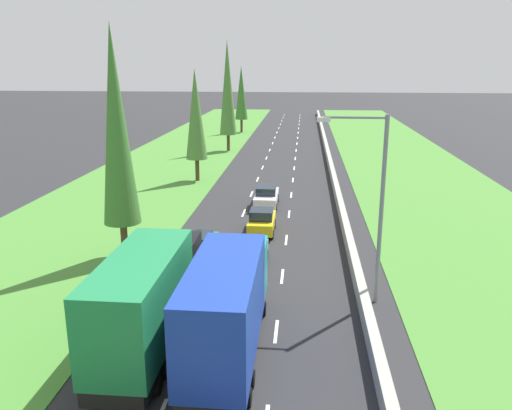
# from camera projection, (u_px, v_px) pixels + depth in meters

# --- Properties ---
(ground_plane) EXTENTS (300.00, 300.00, 0.00)m
(ground_plane) POSITION_uv_depth(u_px,v_px,m) (280.00, 163.00, 59.92)
(ground_plane) COLOR #28282B
(ground_plane) RESTS_ON ground
(grass_verge_left) EXTENTS (14.00, 140.00, 0.04)m
(grass_verge_left) POSITION_uv_depth(u_px,v_px,m) (172.00, 161.00, 61.05)
(grass_verge_left) COLOR #478433
(grass_verge_left) RESTS_ON ground
(grass_verge_right) EXTENTS (14.00, 140.00, 0.04)m
(grass_verge_right) POSITION_uv_depth(u_px,v_px,m) (406.00, 165.00, 58.64)
(grass_verge_right) COLOR #478433
(grass_verge_right) RESTS_ON ground
(median_barrier) EXTENTS (0.44, 120.00, 0.85)m
(median_barrier) POSITION_uv_depth(u_px,v_px,m) (329.00, 160.00, 59.30)
(median_barrier) COLOR #9E9B93
(median_barrier) RESTS_ON ground
(lane_markings) EXTENTS (3.64, 116.00, 0.01)m
(lane_markings) POSITION_uv_depth(u_px,v_px,m) (280.00, 163.00, 59.92)
(lane_markings) COLOR white
(lane_markings) RESTS_ON ground
(green_box_truck_left_lane) EXTENTS (2.46, 9.40, 4.18)m
(green_box_truck_left_lane) POSITION_uv_depth(u_px,v_px,m) (149.00, 297.00, 20.59)
(green_box_truck_left_lane) COLOR black
(green_box_truck_left_lane) RESTS_ON ground
(blue_box_truck_centre_lane) EXTENTS (2.46, 9.40, 4.18)m
(blue_box_truck_centre_lane) POSITION_uv_depth(u_px,v_px,m) (228.00, 304.00, 19.97)
(blue_box_truck_centre_lane) COLOR black
(blue_box_truck_centre_lane) RESTS_ON ground
(green_sedan_left_lane) EXTENTS (1.82, 4.50, 1.64)m
(green_sedan_left_lane) POSITION_uv_depth(u_px,v_px,m) (198.00, 247.00, 30.16)
(green_sedan_left_lane) COLOR #237A33
(green_sedan_left_lane) RESTS_ON ground
(silver_hatchback_centre_lane_third) EXTENTS (1.74, 3.90, 1.72)m
(silver_hatchback_centre_lane_third) POSITION_uv_depth(u_px,v_px,m) (251.00, 254.00, 28.97)
(silver_hatchback_centre_lane_third) COLOR silver
(silver_hatchback_centre_lane_third) RESTS_ON ground
(yellow_hatchback_centre_lane) EXTENTS (1.74, 3.90, 1.72)m
(yellow_hatchback_centre_lane) POSITION_uv_depth(u_px,v_px,m) (262.00, 221.00, 35.02)
(yellow_hatchback_centre_lane) COLOR yellow
(yellow_hatchback_centre_lane) RESTS_ON ground
(white_sedan_centre_lane) EXTENTS (1.82, 4.50, 1.64)m
(white_sedan_centre_lane) POSITION_uv_depth(u_px,v_px,m) (266.00, 196.00, 41.72)
(white_sedan_centre_lane) COLOR white
(white_sedan_centre_lane) RESTS_ON ground
(poplar_tree_second) EXTENTS (2.13, 2.13, 13.37)m
(poplar_tree_second) POSITION_uv_depth(u_px,v_px,m) (116.00, 127.00, 28.74)
(poplar_tree_second) COLOR #4C3823
(poplar_tree_second) RESTS_ON ground
(poplar_tree_third) EXTENTS (2.07, 2.07, 10.73)m
(poplar_tree_third) POSITION_uv_depth(u_px,v_px,m) (196.00, 115.00, 49.13)
(poplar_tree_third) COLOR #4C3823
(poplar_tree_third) RESTS_ON ground
(poplar_tree_fourth) EXTENTS (2.15, 2.15, 14.04)m
(poplar_tree_fourth) POSITION_uv_depth(u_px,v_px,m) (228.00, 88.00, 65.84)
(poplar_tree_fourth) COLOR #4C3823
(poplar_tree_fourth) RESTS_ON ground
(poplar_tree_fifth) EXTENTS (2.07, 2.07, 10.75)m
(poplar_tree_fifth) POSITION_uv_depth(u_px,v_px,m) (241.00, 93.00, 84.32)
(poplar_tree_fifth) COLOR #4C3823
(poplar_tree_fifth) RESTS_ON ground
(street_light_mast) EXTENTS (3.20, 0.28, 9.00)m
(street_light_mast) POSITION_uv_depth(u_px,v_px,m) (375.00, 197.00, 23.79)
(street_light_mast) COLOR gray
(street_light_mast) RESTS_ON ground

